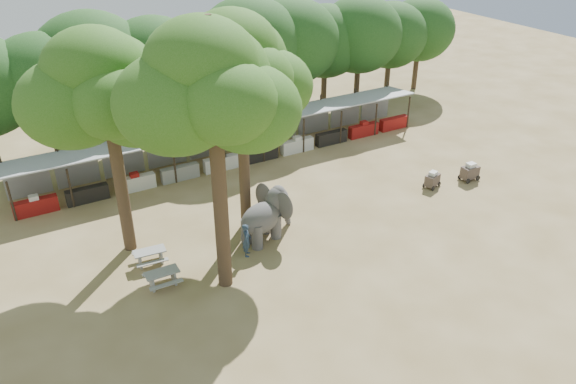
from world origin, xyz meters
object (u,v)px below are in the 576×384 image
yard_tree_left (101,91)px  picnic_table_near (162,277)px  cart_front (432,179)px  yard_tree_center (208,89)px  handler (247,240)px  cart_back (470,172)px  elephant (267,215)px  yard_tree_back (236,69)px  picnic_table_far (150,255)px

yard_tree_left → picnic_table_near: 8.67m
cart_front → yard_tree_center: bearing=169.6°
handler → cart_front: handler is taller
picnic_table_near → cart_back: size_ratio=1.32×
yard_tree_left → elephant: yard_tree_left is taller
yard_tree_center → cart_front: bearing=8.7°
yard_tree_left → picnic_table_near: yard_tree_left is taller
yard_tree_back → elephant: 7.43m
cart_front → elephant: bearing=160.6°
yard_tree_back → picnic_table_far: (-5.39, -1.02, -8.05)m
yard_tree_left → yard_tree_back: yard_tree_back is taller
picnic_table_far → yard_tree_back: bearing=15.8°
yard_tree_left → cart_back: (20.50, -3.17, -7.64)m
yard_tree_back → cart_back: yard_tree_back is taller
yard_tree_center → picnic_table_near: size_ratio=7.80×
yard_tree_center → elephant: (3.61, 2.33, -7.88)m
picnic_table_far → elephant: bearing=-1.1°
elephant → picnic_table_far: size_ratio=2.21×
cart_front → cart_back: bearing=-28.5°
yard_tree_back → cart_front: 14.43m
yard_tree_left → yard_tree_center: yard_tree_center is taller
yard_tree_center → picnic_table_far: (-2.39, 2.99, -8.72)m
yard_tree_left → picnic_table_far: size_ratio=6.81×
elephant → picnic_table_near: 6.22m
elephant → cart_front: elephant is taller
handler → picnic_table_near: bearing=123.6°
yard_tree_left → handler: yard_tree_left is taller
yard_tree_center → cart_front: yard_tree_center is taller
yard_tree_left → picnic_table_near: (0.58, -3.95, -7.70)m
elephant → cart_front: bearing=-18.0°
cart_front → picnic_table_near: bearing=164.9°
yard_tree_left → cart_back: 22.11m
yard_tree_back → picnic_table_near: size_ratio=7.36×
picnic_table_near → yard_tree_center: bearing=-22.9°
yard_tree_back → handler: 8.18m
yard_tree_center → cart_front: size_ratio=9.93×
yard_tree_center → elephant: yard_tree_center is taller
yard_tree_center → picnic_table_near: 9.10m
picnic_table_far → cart_back: 19.93m
handler → picnic_table_far: handler is taller
picnic_table_far → cart_back: bearing=1.9°
picnic_table_far → cart_front: (17.24, -0.71, 0.01)m
yard_tree_left → cart_front: 19.63m
picnic_table_near → elephant: bearing=12.6°
yard_tree_left → picnic_table_far: 7.99m
yard_tree_back → cart_front: bearing=-8.3°
yard_tree_left → handler: bearing=-36.3°
yard_tree_center → picnic_table_near: yard_tree_center is taller
handler → picnic_table_near: size_ratio=1.14×
picnic_table_far → cart_front: 17.26m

